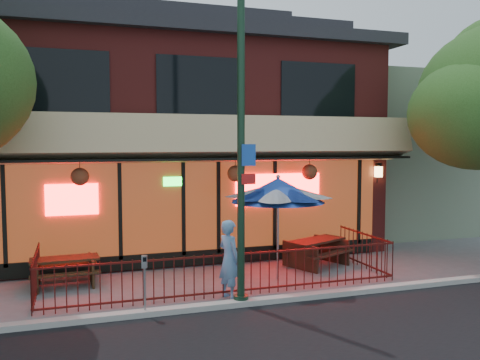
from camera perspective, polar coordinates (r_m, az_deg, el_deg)
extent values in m
plane|color=gray|center=(11.54, -0.53, -13.20)|extent=(80.00, 80.00, 0.00)
cube|color=#999993|center=(11.07, 0.27, -13.64)|extent=(80.00, 0.25, 0.12)
cube|color=maroon|center=(18.01, -7.51, 3.56)|extent=(12.00, 8.00, 6.50)
cube|color=#59230F|center=(14.19, -4.43, -3.08)|extent=(11.00, 0.06, 2.60)
cube|color=#FF0C0C|center=(14.78, 4.33, -1.03)|extent=(2.60, 0.04, 0.90)
cube|color=#FF0C0C|center=(13.67, -18.35, -2.09)|extent=(1.30, 0.04, 0.80)
cube|color=#D2C184|center=(13.61, -4.00, 4.62)|extent=(12.20, 1.33, 1.26)
cube|color=black|center=(13.76, -19.49, 10.44)|extent=(2.40, 0.06, 1.60)
cube|color=black|center=(14.16, -4.51, 10.49)|extent=(2.40, 0.06, 1.60)
cube|color=black|center=(15.41, 8.82, 9.95)|extent=(2.40, 0.06, 1.60)
cube|color=black|center=(14.41, -4.37, -8.63)|extent=(11.00, 0.12, 0.40)
cube|color=#FFC672|center=(16.22, 15.28, 0.90)|extent=(0.18, 0.18, 0.32)
cube|color=slate|center=(21.98, 15.99, 2.91)|extent=(6.00, 7.00, 6.00)
cube|color=#47110F|center=(11.48, -0.84, -8.39)|extent=(8.40, 0.04, 0.04)
cube|color=#47110F|center=(11.69, -0.84, -12.36)|extent=(8.40, 0.04, 0.04)
cube|color=#47110F|center=(12.29, -22.02, -7.86)|extent=(0.04, 2.60, 0.04)
cube|color=#47110F|center=(14.39, 13.83, -5.92)|extent=(0.04, 2.60, 0.04)
cylinder|color=#47110F|center=(11.59, -0.84, -10.56)|extent=(0.02, 0.02, 1.00)
cylinder|color=black|center=(10.63, 0.11, 4.45)|extent=(0.16, 0.16, 7.00)
cylinder|color=black|center=(11.15, 0.11, -13.30)|extent=(0.32, 0.32, 0.20)
cube|color=#194CB2|center=(10.53, 0.99, 2.82)|extent=(0.30, 0.02, 0.45)
cube|color=red|center=(10.55, 0.98, 0.11)|extent=(0.30, 0.02, 0.22)
cube|color=#3A2715|center=(13.16, -21.79, -9.83)|extent=(0.11, 1.15, 0.65)
cube|color=#3A2715|center=(13.20, -16.35, -9.65)|extent=(0.11, 1.15, 0.65)
cube|color=#3A2715|center=(13.10, -19.10, -8.37)|extent=(1.62, 0.75, 0.05)
cube|color=#3A2715|center=(12.68, -18.98, -10.00)|extent=(1.60, 0.33, 0.04)
cube|color=#3A2715|center=(13.63, -19.15, -9.02)|extent=(1.60, 0.33, 0.04)
cube|color=#391E14|center=(14.05, 6.74, -8.54)|extent=(0.55, 1.18, 0.71)
cube|color=#391E14|center=(15.06, 10.20, -7.70)|extent=(0.55, 1.18, 0.71)
cube|color=#391E14|center=(14.47, 8.55, -6.73)|extent=(1.88, 1.35, 0.06)
cube|color=#391E14|center=(14.20, 10.19, -8.15)|extent=(1.70, 0.94, 0.05)
cube|color=#391E14|center=(14.87, 6.95, -7.55)|extent=(1.70, 0.94, 0.05)
cylinder|color=gray|center=(12.85, 4.27, -5.81)|extent=(0.06, 0.06, 2.44)
cone|color=#1D3FA0|center=(12.71, 4.29, -1.13)|extent=(2.33, 2.33, 0.61)
sphere|color=gray|center=(12.68, 4.30, 0.36)|extent=(0.11, 0.11, 0.11)
imported|color=#6192C3|center=(11.37, -1.22, -8.88)|extent=(0.62, 0.75, 1.76)
cylinder|color=gray|center=(10.53, -10.64, -12.20)|extent=(0.05, 0.05, 0.99)
cube|color=gray|center=(10.37, -10.69, -9.00)|extent=(0.13, 0.11, 0.25)
cube|color=black|center=(10.31, -10.66, -8.77)|extent=(0.07, 0.02, 0.09)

